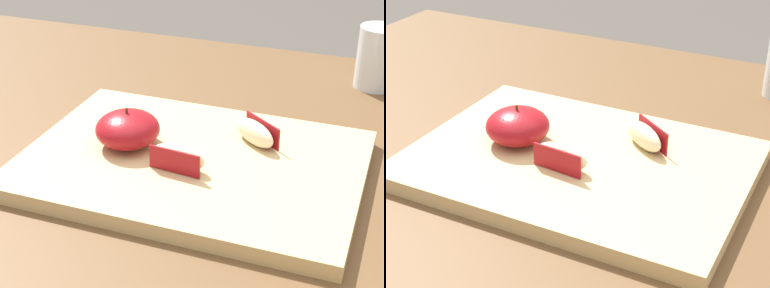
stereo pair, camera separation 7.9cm
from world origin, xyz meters
The scene contains 5 objects.
dining_table centered at (0.00, 0.00, 0.67)m, with size 1.29×0.99×0.76m.
cutting_board centered at (0.01, 0.00, 0.77)m, with size 0.43×0.31×0.02m.
apple_half_skin_up centered at (-0.08, 0.00, 0.81)m, with size 0.09×0.09×0.05m.
apple_wedge_back centered at (0.00, -0.03, 0.80)m, with size 0.08×0.03×0.03m.
apple_wedge_middle centered at (0.07, 0.06, 0.80)m, with size 0.07×0.06×0.03m.
Camera 2 is at (0.32, -0.62, 1.18)m, focal length 58.20 mm.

